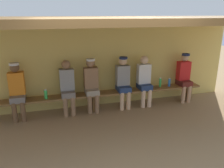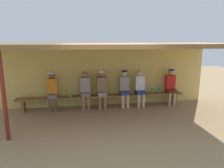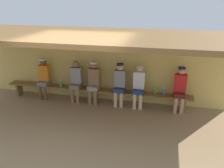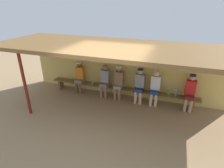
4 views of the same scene
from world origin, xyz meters
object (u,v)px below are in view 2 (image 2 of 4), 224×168
player_shirtless_tan (125,87)px  water_bottle_clear (159,90)px  player_rightmost (85,89)px  support_post (4,97)px  player_leftmost (171,85)px  player_middle (102,88)px  player_in_red (140,87)px  player_in_blue (52,89)px  water_bottle_green (152,90)px  bench (103,97)px  water_bottle_orange (71,94)px

player_shirtless_tan → water_bottle_clear: (1.34, -0.00, -0.18)m
player_rightmost → support_post: bearing=-133.4°
player_leftmost → player_middle: (-2.62, 0.00, 0.00)m
player_in_red → player_middle: size_ratio=0.99×
support_post → player_shirtless_tan: support_post is taller
player_in_red → player_in_blue: 3.14m
support_post → player_leftmost: bearing=22.0°
player_in_red → water_bottle_clear: 0.77m
player_middle → player_shirtless_tan: bearing=0.0°
player_in_blue → water_bottle_clear: (3.89, -0.00, -0.18)m
player_rightmost → player_in_blue: (-1.13, 0.00, 0.02)m
player_in_red → water_bottle_green: size_ratio=5.27×
player_rightmost → water_bottle_clear: 2.77m
player_rightmost → player_middle: size_ratio=0.99×
player_leftmost → player_shirtless_tan: bearing=180.0°
bench → player_in_blue: 1.80m
player_shirtless_tan → support_post: bearing=-148.3°
player_leftmost → water_bottle_clear: size_ratio=5.75×
player_in_red → water_bottle_green: bearing=4.8°
water_bottle_green → player_leftmost: bearing=-3.4°
bench → player_middle: player_middle is taller
support_post → player_rightmost: (1.99, 2.10, -0.37)m
support_post → water_bottle_clear: support_post is taller
player_in_blue → player_middle: 1.72m
support_post → player_leftmost: 5.62m
player_shirtless_tan → player_in_blue: 2.55m
water_bottle_orange → water_bottle_green: (3.02, 0.09, 0.01)m
water_bottle_orange → player_rightmost: bearing=5.5°
player_middle → water_bottle_orange: (-1.11, -0.05, -0.18)m
player_shirtless_tan → player_leftmost: 1.79m
player_in_blue → water_bottle_clear: size_ratio=5.75×
bench → player_rightmost: 0.72m
water_bottle_clear → player_leftmost: bearing=0.3°
water_bottle_clear → water_bottle_green: (-0.25, 0.04, 0.01)m
support_post → water_bottle_green: support_post is taller
bench → player_rightmost: size_ratio=4.49×
player_leftmost → player_middle: 2.62m
player_shirtless_tan → water_bottle_clear: player_shirtless_tan is taller
player_in_red → water_bottle_clear: size_ratio=5.70×
water_bottle_green → support_post: bearing=-154.5°
player_rightmost → water_bottle_orange: (-0.52, -0.05, -0.16)m
bench → player_rightmost: bearing=179.7°
player_leftmost → support_post: bearing=-158.0°
player_shirtless_tan → bench: bearing=-179.7°
player_in_blue → water_bottle_clear: bearing=-0.0°
water_bottle_green → player_in_red: bearing=-175.2°
player_shirtless_tan → water_bottle_clear: bearing=-0.1°
support_post → player_in_red: size_ratio=1.65×
player_shirtless_tan → player_rightmost: 1.42m
player_shirtless_tan → water_bottle_clear: size_ratio=5.75×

